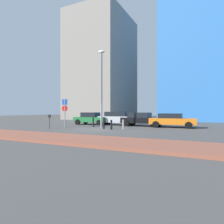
# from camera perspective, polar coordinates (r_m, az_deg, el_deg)

# --- Properties ---
(ground_plane) EXTENTS (120.00, 120.00, 0.00)m
(ground_plane) POSITION_cam_1_polar(r_m,az_deg,el_deg) (17.71, -5.00, -4.95)
(ground_plane) COLOR #4C4947
(sidewalk_brick) EXTENTS (40.00, 3.13, 0.14)m
(sidewalk_brick) POSITION_cam_1_polar(r_m,az_deg,el_deg) (12.84, -19.76, -6.61)
(sidewalk_brick) COLOR #93513D
(sidewalk_brick) RESTS_ON ground
(parked_car_green) EXTENTS (4.28, 2.27, 1.45)m
(parked_car_green) POSITION_cam_1_polar(r_m,az_deg,el_deg) (24.02, -5.83, -1.81)
(parked_car_green) COLOR #237238
(parked_car_green) RESTS_ON ground
(parked_car_silver) EXTENTS (4.66, 2.20, 1.54)m
(parked_car_silver) POSITION_cam_1_polar(r_m,az_deg,el_deg) (22.93, 1.61, -1.74)
(parked_car_silver) COLOR #B7BABF
(parked_car_silver) RESTS_ON ground
(parked_car_black) EXTENTS (4.47, 2.02, 1.46)m
(parked_car_black) POSITION_cam_1_polar(r_m,az_deg,el_deg) (21.67, 8.43, -1.99)
(parked_car_black) COLOR black
(parked_car_black) RESTS_ON ground
(parked_car_orange) EXTENTS (4.48, 2.28, 1.38)m
(parked_car_orange) POSITION_cam_1_polar(r_m,az_deg,el_deg) (20.46, 16.80, -2.21)
(parked_car_orange) COLOR orange
(parked_car_orange) RESTS_ON ground
(parking_sign_post) EXTENTS (0.60, 0.13, 2.81)m
(parking_sign_post) POSITION_cam_1_polar(r_m,az_deg,el_deg) (20.14, -13.34, 0.69)
(parking_sign_post) COLOR gray
(parking_sign_post) RESTS_ON ground
(parking_meter) EXTENTS (0.18, 0.14, 1.29)m
(parking_meter) POSITION_cam_1_polar(r_m,az_deg,el_deg) (18.99, -17.47, -2.07)
(parking_meter) COLOR #4C4C51
(parking_meter) RESTS_ON ground
(street_lamp) EXTENTS (0.70, 0.36, 7.53)m
(street_lamp) POSITION_cam_1_polar(r_m,az_deg,el_deg) (19.61, -3.06, 8.43)
(street_lamp) COLOR gray
(street_lamp) RESTS_ON ground
(traffic_bollard_near) EXTENTS (0.16, 0.16, 0.97)m
(traffic_bollard_near) POSITION_cam_1_polar(r_m,az_deg,el_deg) (20.56, -5.40, -2.88)
(traffic_bollard_near) COLOR black
(traffic_bollard_near) RESTS_ON ground
(traffic_bollard_mid) EXTENTS (0.13, 0.13, 0.86)m
(traffic_bollard_mid) POSITION_cam_1_polar(r_m,az_deg,el_deg) (17.70, 3.22, -3.55)
(traffic_bollard_mid) COLOR #B7B7BC
(traffic_bollard_mid) RESTS_ON ground
(traffic_bollard_far) EXTENTS (0.17, 0.17, 0.85)m
(traffic_bollard_far) POSITION_cam_1_polar(r_m,az_deg,el_deg) (17.31, -0.21, -3.66)
(traffic_bollard_far) COLOR black
(traffic_bollard_far) RESTS_ON ground
(traffic_bollard_edge) EXTENTS (0.16, 0.16, 1.09)m
(traffic_bollard_edge) POSITION_cam_1_polar(r_m,az_deg,el_deg) (17.99, -2.38, -3.14)
(traffic_bollard_edge) COLOR black
(traffic_bollard_edge) RESTS_ON ground
(building_colorful_midrise) EXTENTS (16.77, 14.12, 31.52)m
(building_colorful_midrise) POSITION_cam_1_polar(r_m,az_deg,el_deg) (41.20, 27.43, 20.29)
(building_colorful_midrise) COLOR #3372BF
(building_colorful_midrise) RESTS_ON ground
(building_under_construction) EXTENTS (10.81, 13.76, 21.54)m
(building_under_construction) POSITION_cam_1_polar(r_m,az_deg,el_deg) (43.24, -2.81, 12.45)
(building_under_construction) COLOR gray
(building_under_construction) RESTS_ON ground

